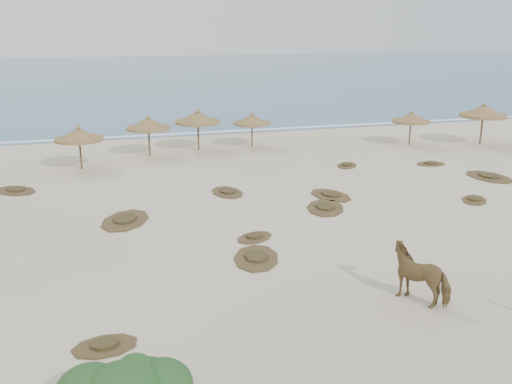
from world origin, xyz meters
TOP-DOWN VIEW (x-y plane):
  - ground at (0.00, 0.00)m, footprint 160.00×160.00m
  - ocean at (0.00, 75.00)m, footprint 200.00×100.00m
  - foam_line at (0.00, 26.00)m, footprint 70.00×0.60m
  - palapa_1 at (-8.52, 16.77)m, footprint 2.84×2.84m
  - palapa_2 at (-4.32, 19.24)m, footprint 3.50×3.50m
  - palapa_3 at (-0.97, 19.99)m, footprint 3.89×3.89m
  - palapa_4 at (2.78, 20.05)m, footprint 2.92×2.92m
  - palapa_5 at (13.59, 17.63)m, footprint 3.48×3.48m
  - palapa_6 at (18.54, 16.51)m, footprint 3.94×3.94m
  - horse at (2.04, -3.09)m, footprint 1.98×2.22m
  - scrub_1 at (-6.55, 6.81)m, footprint 2.95×3.49m
  - scrub_2 at (-1.61, 3.33)m, footprint 1.98×1.77m
  - scrub_3 at (3.58, 7.85)m, footprint 2.27×2.85m
  - scrub_4 at (10.04, 5.27)m, footprint 1.99×2.08m
  - scrub_5 at (13.49, 8.75)m, footprint 2.40×3.25m
  - scrub_6 at (-11.74, 12.94)m, footprint 2.80×2.80m
  - scrub_7 at (6.89, 13.28)m, footprint 1.92×2.05m
  - scrub_9 at (-2.10, 1.32)m, footprint 2.32×2.92m
  - scrub_10 at (11.99, 12.27)m, footprint 1.87×1.28m
  - scrub_11 at (-7.62, -3.31)m, footprint 1.90×1.35m
  - scrub_13 at (-1.30, 9.75)m, footprint 1.81×2.48m
  - scrub_14 at (2.58, 6.10)m, footprint 2.57×3.08m

SIDE VIEW (x-z plane):
  - ground at x=0.00m, z-range 0.00..0.00m
  - ocean at x=0.00m, z-range 0.00..0.01m
  - foam_line at x=0.00m, z-range 0.00..0.01m
  - scrub_6 at x=-11.74m, z-range -0.03..0.13m
  - scrub_1 at x=-6.55m, z-range -0.03..0.13m
  - scrub_3 at x=3.58m, z-range -0.03..0.13m
  - scrub_4 at x=10.04m, z-range -0.03..0.13m
  - scrub_5 at x=13.49m, z-range -0.03..0.13m
  - scrub_9 at x=-2.10m, z-range -0.03..0.13m
  - scrub_10 at x=11.99m, z-range -0.03..0.13m
  - scrub_11 at x=-7.62m, z-range -0.03..0.13m
  - scrub_14 at x=2.58m, z-range -0.03..0.13m
  - scrub_2 at x=-1.61m, z-range -0.03..0.13m
  - scrub_7 at x=6.89m, z-range -0.03..0.13m
  - scrub_13 at x=-1.30m, z-range -0.03..0.13m
  - horse at x=2.04m, z-range 0.00..1.75m
  - palapa_4 at x=2.78m, z-range 0.66..3.08m
  - palapa_5 at x=13.59m, z-range 0.68..3.17m
  - palapa_1 at x=-8.52m, z-range 0.73..3.36m
  - palapa_2 at x=-4.32m, z-range 0.73..3.39m
  - palapa_3 at x=-0.97m, z-range 0.78..3.60m
  - palapa_6 at x=18.54m, z-range 0.83..3.83m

